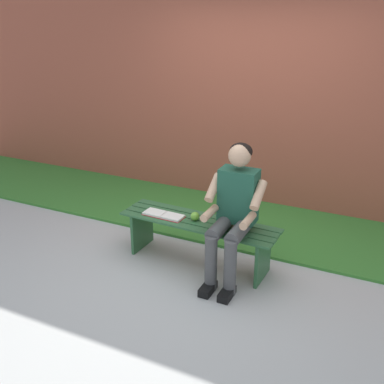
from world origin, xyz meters
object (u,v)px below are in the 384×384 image
bench_near (199,231)px  person_seated (233,209)px  apple (195,216)px  book_open (164,215)px

bench_near → person_seated: size_ratio=1.25×
apple → person_seated: bearing=167.7°
person_seated → apple: size_ratio=14.82×
person_seated → bench_near: bearing=-14.7°
bench_near → person_seated: (-0.38, 0.10, 0.35)m
person_seated → book_open: bearing=-3.8°
book_open → bench_near: bearing=-169.5°
person_seated → book_open: person_seated is taller
bench_near → book_open: book_open is taller
person_seated → apple: (0.42, -0.09, -0.20)m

